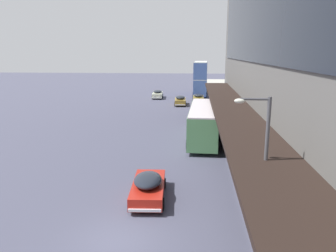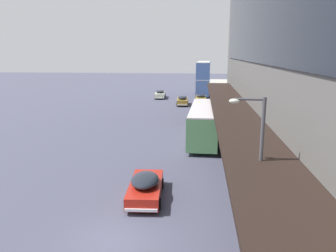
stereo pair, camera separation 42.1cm
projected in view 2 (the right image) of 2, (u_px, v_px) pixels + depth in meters
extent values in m
plane|color=#48495D|center=(113.00, 241.00, 14.73)|extent=(240.00, 240.00, 0.00)
cube|color=black|center=(264.00, 167.00, 13.29)|extent=(3.20, 72.00, 0.24)
cube|color=#558E58|center=(204.00, 122.00, 31.22)|extent=(2.94, 11.11, 2.79)
cube|color=black|center=(204.00, 119.00, 31.15)|extent=(2.95, 10.23, 1.23)
cube|color=silver|center=(204.00, 107.00, 30.90)|extent=(2.84, 11.11, 0.12)
cube|color=black|center=(205.00, 102.00, 36.34)|extent=(1.27, 0.11, 0.36)
cylinder|color=black|center=(193.00, 126.00, 35.28)|extent=(0.29, 1.01, 1.00)
cylinder|color=black|center=(216.00, 127.00, 34.95)|extent=(0.29, 1.01, 1.00)
cylinder|color=black|center=(188.00, 144.00, 28.36)|extent=(0.29, 1.01, 1.00)
cylinder|color=black|center=(217.00, 145.00, 28.02)|extent=(0.29, 1.01, 1.00)
cylinder|color=black|center=(190.00, 137.00, 30.86)|extent=(0.29, 1.01, 1.00)
cylinder|color=black|center=(217.00, 138.00, 30.53)|extent=(0.29, 1.01, 1.00)
cube|color=#3F5CA0|center=(203.00, 86.00, 63.88)|extent=(2.82, 10.54, 2.99)
cube|color=black|center=(203.00, 84.00, 63.80)|extent=(2.83, 9.71, 1.32)
cube|color=silver|center=(203.00, 78.00, 63.54)|extent=(2.72, 10.54, 0.12)
cube|color=#3F5CA0|center=(204.00, 70.00, 63.20)|extent=(2.82, 10.54, 2.99)
cube|color=black|center=(204.00, 68.00, 63.12)|extent=(2.83, 9.71, 1.32)
cube|color=silver|center=(204.00, 62.00, 62.86)|extent=(2.72, 10.54, 0.12)
cube|color=black|center=(204.00, 63.00, 68.02)|extent=(1.21, 0.11, 0.36)
cylinder|color=black|center=(198.00, 91.00, 67.77)|extent=(0.29, 1.01, 1.00)
cylinder|color=black|center=(209.00, 91.00, 67.45)|extent=(0.29, 1.01, 1.00)
cylinder|color=black|center=(196.00, 95.00, 61.20)|extent=(0.29, 1.01, 1.00)
cylinder|color=black|center=(209.00, 95.00, 60.88)|extent=(0.29, 1.01, 1.00)
cube|color=beige|center=(160.00, 95.00, 60.53)|extent=(2.05, 4.87, 0.77)
ellipsoid|color=#1E232D|center=(160.00, 91.00, 60.63)|extent=(1.71, 2.71, 0.50)
cube|color=silver|center=(159.00, 98.00, 58.20)|extent=(1.69, 0.22, 0.14)
cube|color=silver|center=(161.00, 94.00, 62.96)|extent=(1.69, 0.22, 0.14)
sphere|color=silver|center=(162.00, 96.00, 58.15)|extent=(0.18, 0.18, 0.18)
sphere|color=silver|center=(156.00, 96.00, 58.19)|extent=(0.18, 0.18, 0.18)
cylinder|color=black|center=(164.00, 97.00, 59.11)|extent=(0.18, 0.65, 0.64)
cylinder|color=black|center=(155.00, 97.00, 59.18)|extent=(0.18, 0.65, 0.64)
cylinder|color=black|center=(165.00, 95.00, 62.00)|extent=(0.18, 0.65, 0.64)
cylinder|color=black|center=(156.00, 95.00, 62.07)|extent=(0.18, 0.65, 0.64)
cube|color=olive|center=(182.00, 101.00, 52.51)|extent=(1.86, 4.47, 0.80)
ellipsoid|color=#1E232D|center=(182.00, 97.00, 52.15)|extent=(1.58, 2.48, 0.55)
cube|color=silver|center=(183.00, 101.00, 54.76)|extent=(1.60, 0.18, 0.14)
cube|color=silver|center=(182.00, 105.00, 50.37)|extent=(1.60, 0.18, 0.14)
sphere|color=silver|center=(180.00, 99.00, 54.69)|extent=(0.18, 0.18, 0.18)
sphere|color=silver|center=(185.00, 99.00, 54.64)|extent=(0.18, 0.18, 0.18)
cylinder|color=black|center=(177.00, 102.00, 53.95)|extent=(0.17, 0.65, 0.64)
cylinder|color=black|center=(188.00, 102.00, 53.86)|extent=(0.17, 0.65, 0.64)
cylinder|color=black|center=(177.00, 104.00, 51.29)|extent=(0.17, 0.65, 0.64)
cylinder|color=black|center=(188.00, 104.00, 51.20)|extent=(0.17, 0.65, 0.64)
cube|color=#AE2015|center=(146.00, 189.00, 18.95)|extent=(2.05, 4.56, 0.70)
ellipsoid|color=#1E232D|center=(145.00, 180.00, 18.59)|extent=(1.72, 2.54, 0.61)
cube|color=silver|center=(149.00, 177.00, 21.21)|extent=(1.71, 0.22, 0.14)
cube|color=silver|center=(141.00, 210.00, 16.77)|extent=(1.71, 0.22, 0.14)
sphere|color=silver|center=(142.00, 174.00, 21.15)|extent=(0.18, 0.18, 0.18)
sphere|color=silver|center=(157.00, 174.00, 21.11)|extent=(0.18, 0.18, 0.18)
cylinder|color=black|center=(134.00, 183.00, 20.38)|extent=(0.18, 0.65, 0.64)
cylinder|color=black|center=(162.00, 183.00, 20.32)|extent=(0.18, 0.65, 0.64)
cylinder|color=black|center=(126.00, 203.00, 17.69)|extent=(0.18, 0.65, 0.64)
cylinder|color=black|center=(160.00, 204.00, 17.62)|extent=(0.18, 0.65, 0.64)
cube|color=olive|center=(201.00, 99.00, 55.46)|extent=(1.77, 4.68, 0.75)
ellipsoid|color=#1E232D|center=(201.00, 95.00, 55.10)|extent=(1.55, 2.58, 0.55)
cube|color=silver|center=(201.00, 98.00, 57.83)|extent=(1.67, 0.12, 0.14)
cube|color=silver|center=(201.00, 102.00, 53.19)|extent=(1.67, 0.12, 0.14)
sphere|color=silver|center=(198.00, 97.00, 57.79)|extent=(0.18, 0.18, 0.18)
sphere|color=silver|center=(203.00, 97.00, 57.70)|extent=(0.18, 0.18, 0.18)
cylinder|color=black|center=(196.00, 99.00, 57.01)|extent=(0.14, 0.64, 0.64)
cylinder|color=black|center=(206.00, 99.00, 56.85)|extent=(0.14, 0.64, 0.64)
cylinder|color=black|center=(195.00, 102.00, 54.19)|extent=(0.14, 0.64, 0.64)
cylinder|color=black|center=(206.00, 102.00, 54.03)|extent=(0.14, 0.64, 0.64)
cylinder|color=black|center=(292.00, 240.00, 13.77)|extent=(0.16, 0.16, 0.85)
cylinder|color=black|center=(294.00, 238.00, 13.88)|extent=(0.16, 0.16, 0.85)
cube|color=black|center=(295.00, 222.00, 13.65)|extent=(0.45, 0.46, 0.70)
cylinder|color=black|center=(292.00, 224.00, 13.48)|extent=(0.10, 0.10, 0.63)
cylinder|color=black|center=(298.00, 219.00, 13.82)|extent=(0.10, 0.10, 0.63)
sphere|color=tan|center=(296.00, 212.00, 13.55)|extent=(0.22, 0.22, 0.22)
cylinder|color=black|center=(296.00, 210.00, 13.54)|extent=(0.33, 0.33, 0.02)
cylinder|color=black|center=(296.00, 209.00, 13.52)|extent=(0.21, 0.21, 0.12)
cylinder|color=#4C4C51|center=(260.00, 172.00, 13.81)|extent=(0.16, 0.16, 6.38)
cylinder|color=#4C4C51|center=(249.00, 99.00, 13.19)|extent=(1.20, 0.10, 0.10)
ellipsoid|color=silver|center=(234.00, 101.00, 13.26)|extent=(0.44, 0.28, 0.20)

